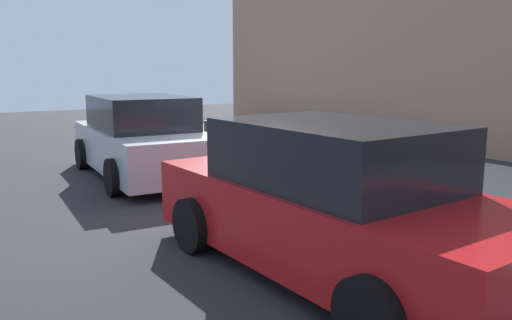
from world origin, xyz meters
TOP-DOWN VIEW (x-y plane):
  - ground_plane at (0.00, 0.00)m, footprint 40.00×40.00m
  - sidewalk_curb at (0.00, -2.50)m, footprint 18.00×5.00m
  - suitcase_silver_0 at (-3.16, -0.67)m, footprint 0.40×0.24m
  - suitcase_black_1 at (-2.67, -0.72)m, footprint 0.43×0.27m
  - suitcase_maroon_2 at (-2.14, -0.59)m, footprint 0.48×0.27m
  - suitcase_olive_3 at (-1.60, -0.72)m, footprint 0.47×0.22m
  - suitcase_teal_4 at (-1.04, -0.70)m, footprint 0.50×0.27m
  - suitcase_red_5 at (-0.46, -0.58)m, footprint 0.50×0.21m
  - suitcase_navy_6 at (0.07, -0.70)m, footprint 0.41×0.27m
  - suitcase_silver_7 at (0.54, -0.60)m, footprint 0.38×0.25m
  - suitcase_black_8 at (1.06, -0.68)m, footprint 0.51×0.27m
  - suitcase_maroon_9 at (1.61, -0.63)m, footprint 0.43×0.27m
  - fire_hydrant at (2.27, -0.64)m, footprint 0.39×0.21m
  - bollard_post at (3.04, -0.49)m, footprint 0.14×0.14m
  - parked_car_red_0 at (-3.72, 1.43)m, footprint 4.51×2.19m
  - parked_car_silver_1 at (2.02, 1.43)m, footprint 4.47×2.17m

SIDE VIEW (x-z plane):
  - ground_plane at x=0.00m, z-range 0.00..0.00m
  - sidewalk_curb at x=0.00m, z-range 0.00..0.14m
  - suitcase_red_5 at x=-0.46m, z-range 0.04..0.80m
  - suitcase_silver_7 at x=0.54m, z-range 0.02..0.83m
  - suitcase_black_8 at x=1.06m, z-range -0.02..0.90m
  - suitcase_navy_6 at x=0.07m, z-range 0.02..0.88m
  - suitcase_maroon_2 at x=-2.14m, z-range 0.11..0.80m
  - suitcase_maroon_9 at x=1.61m, z-range 0.00..0.93m
  - suitcase_black_1 at x=-2.67m, z-range -0.02..0.95m
  - suitcase_silver_0 at x=-3.16m, z-range -0.01..1.02m
  - suitcase_olive_3 at x=-1.60m, z-range 0.11..0.94m
  - suitcase_teal_4 at x=-1.04m, z-range 0.11..0.95m
  - bollard_post at x=3.04m, z-range 0.14..0.92m
  - fire_hydrant at x=2.27m, z-range 0.16..1.01m
  - parked_car_red_0 at x=-3.72m, z-range -0.05..1.53m
  - parked_car_silver_1 at x=2.02m, z-range -0.05..1.53m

